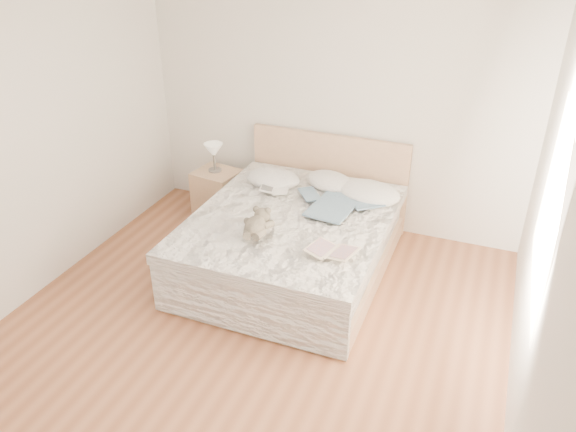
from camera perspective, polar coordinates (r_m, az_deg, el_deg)
The scene contains 15 objects.
floor at distance 4.59m, azimuth -4.85°, elevation -12.76°, with size 4.00×4.50×0.00m, color brown.
wall_back at distance 5.79m, azimuth 4.62°, elevation 11.70°, with size 4.00×0.02×2.70m, color silver.
wall_left at distance 5.02m, azimuth -26.60°, elevation 6.01°, with size 0.02×4.50×2.70m, color silver.
wall_right at distance 3.50m, azimuth 25.05°, elevation -3.06°, with size 0.02×4.50×2.70m, color silver.
window at distance 3.72m, azimuth 25.14°, elevation 0.57°, with size 0.02×1.30×1.10m, color white.
bed at distance 5.29m, azimuth 0.69°, elevation -2.32°, with size 1.72×2.14×1.00m.
nightstand at distance 6.21m, azimuth -7.14°, elevation 2.13°, with size 0.45×0.40×0.56m, color tan.
table_lamp at distance 6.02m, azimuth -7.56°, elevation 6.51°, with size 0.22×0.22×0.31m.
pillow_left at distance 5.69m, azimuth -1.55°, elevation 3.83°, with size 0.56×0.39×0.17m, color silver.
pillow_middle at distance 5.64m, azimuth 4.31°, elevation 3.51°, with size 0.54×0.37×0.16m, color silver.
pillow_right at distance 5.46m, azimuth 8.22°, elevation 2.38°, with size 0.62×0.44×0.19m, color white.
blouse at distance 5.17m, azimuth 4.57°, elevation 0.91°, with size 0.58×0.62×0.02m, color #445F76, non-canonical shape.
photo_book at distance 5.48m, azimuth -1.39°, elevation 2.70°, with size 0.30×0.21×0.02m, color white.
childrens_book at distance 4.51m, azimuth 4.50°, elevation -3.59°, with size 0.39×0.26×0.03m, color beige.
teddy_bear at distance 4.72m, azimuth -3.32°, elevation -1.67°, with size 0.23×0.33×0.18m, color #5E5547, non-canonical shape.
Camera 1 is at (1.62, -3.04, 3.03)m, focal length 35.00 mm.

